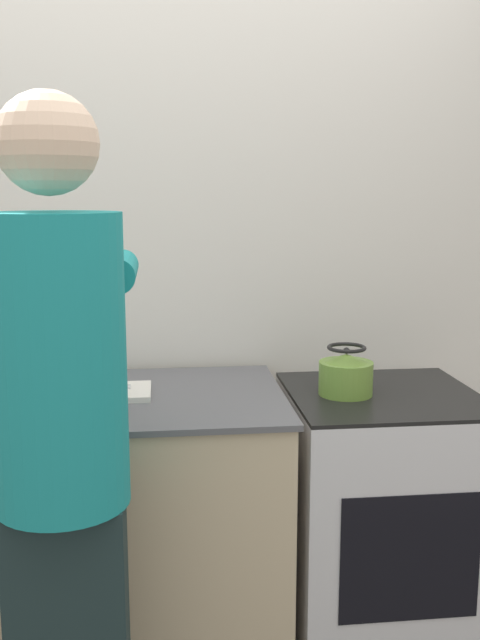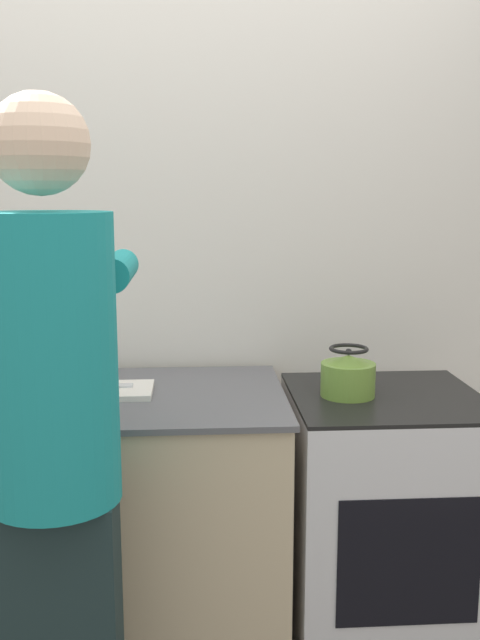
{
  "view_description": "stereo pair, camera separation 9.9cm",
  "coord_description": "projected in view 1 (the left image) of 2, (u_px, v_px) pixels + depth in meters",
  "views": [
    {
      "loc": [
        -0.02,
        -1.83,
        1.53
      ],
      "look_at": [
        0.21,
        0.23,
        1.15
      ],
      "focal_mm": 40.0,
      "sensor_mm": 36.0,
      "label": 1
    },
    {
      "loc": [
        0.07,
        -1.84,
        1.53
      ],
      "look_at": [
        0.21,
        0.23,
        1.15
      ],
      "focal_mm": 40.0,
      "sensor_mm": 36.0,
      "label": 2
    }
  ],
  "objects": [
    {
      "name": "knife",
      "position": [
        96.0,
        388.0,
        2.22
      ],
      "size": [
        0.2,
        0.04,
        0.01
      ],
      "rotation": [
        0.0,
        0.0,
        0.02
      ],
      "color": "silver",
      "rests_on": "cutting_board"
    },
    {
      "name": "kettle",
      "position": [
        346.0,
        374.0,
        2.24
      ],
      "size": [
        0.17,
        0.17,
        0.16
      ],
      "color": "olive",
      "rests_on": "oven"
    },
    {
      "name": "oven",
      "position": [
        379.0,
        524.0,
        2.34
      ],
      "size": [
        0.6,
        0.59,
        0.9
      ],
      "color": "silver",
      "rests_on": "ground_plane"
    },
    {
      "name": "counter",
      "position": [
        72.0,
        535.0,
        2.27
      ],
      "size": [
        1.35,
        0.68,
        0.9
      ],
      "color": "#C6B28E",
      "rests_on": "ground_plane"
    },
    {
      "name": "person",
      "position": [
        62.0,
        440.0,
        1.66
      ],
      "size": [
        0.35,
        0.59,
        1.74
      ],
      "color": "#1B2B2D",
      "rests_on": "ground_plane"
    },
    {
      "name": "cutting_board",
      "position": [
        86.0,
        393.0,
        2.2
      ],
      "size": [
        0.4,
        0.2,
        0.02
      ],
      "color": "silver",
      "rests_on": "counter"
    },
    {
      "name": "wall_back",
      "position": [
        165.0,
        256.0,
        2.54
      ],
      "size": [
        8.0,
        0.05,
        2.6
      ],
      "color": "silver",
      "rests_on": "ground_plane"
    },
    {
      "name": "canister_jar",
      "position": [
        3.0,
        358.0,
        2.36
      ],
      "size": [
        0.12,
        0.12,
        0.16
      ],
      "color": "tan",
      "rests_on": "counter"
    }
  ]
}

